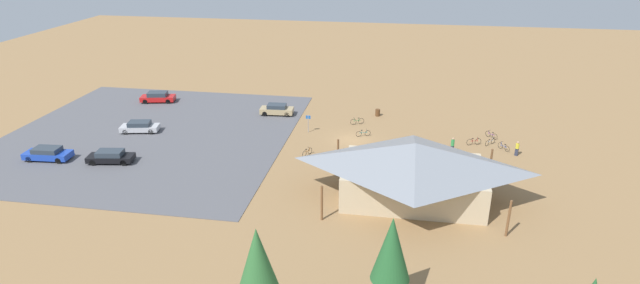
{
  "coord_description": "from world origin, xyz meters",
  "views": [
    {
      "loc": [
        -5.18,
        53.48,
        22.18
      ],
      "look_at": [
        3.08,
        3.96,
        1.2
      ],
      "focal_mm": 28.56,
      "sensor_mm": 36.0,
      "label": 1
    }
  ],
  "objects": [
    {
      "name": "bicycle_red_edge_north",
      "position": [
        -13.51,
        -0.87,
        0.39
      ],
      "size": [
        1.65,
        0.67,
        0.86
      ],
      "color": "black",
      "rests_on": "ground"
    },
    {
      "name": "car_silver_front_row",
      "position": [
        25.08,
        1.65,
        0.7
      ],
      "size": [
        4.65,
        2.6,
        1.3
      ],
      "color": "#BCBCC1",
      "rests_on": "parking_lot_asphalt"
    },
    {
      "name": "bicycle_orange_edge_south",
      "position": [
        4.29,
        4.95,
        0.36
      ],
      "size": [
        0.78,
        1.47,
        0.78
      ],
      "color": "black",
      "rests_on": "ground"
    },
    {
      "name": "car_blue_second_row",
      "position": [
        30.67,
        10.58,
        0.73
      ],
      "size": [
        4.83,
        2.16,
        1.35
      ],
      "color": "#1E42B2",
      "rests_on": "parking_lot_asphalt"
    },
    {
      "name": "bicycle_blue_mid_cluster",
      "position": [
        -16.55,
        0.04,
        0.36
      ],
      "size": [
        1.02,
        1.36,
        0.83
      ],
      "color": "black",
      "rests_on": "ground"
    },
    {
      "name": "ground",
      "position": [
        0.0,
        0.0,
        0.0
      ],
      "size": [
        160.0,
        160.0,
        0.0
      ],
      "primitive_type": "plane",
      "color": "#937047",
      "rests_on": "ground"
    },
    {
      "name": "car_red_aisle_side",
      "position": [
        28.14,
        -9.39,
        0.76
      ],
      "size": [
        4.86,
        2.76,
        1.42
      ],
      "color": "red",
      "rests_on": "parking_lot_asphalt"
    },
    {
      "name": "visitor_by_pavilion",
      "position": [
        -17.65,
        1.36,
        0.85
      ],
      "size": [
        0.39,
        0.36,
        1.62
      ],
      "color": "#2D3347",
      "rests_on": "ground"
    },
    {
      "name": "parking_lot_asphalt",
      "position": [
        23.73,
        2.13,
        0.03
      ],
      "size": [
        32.73,
        33.98,
        0.05
      ],
      "primitive_type": "cube",
      "color": "#56565B",
      "rests_on": "ground"
    },
    {
      "name": "visitor_near_lot",
      "position": [
        -10.95,
        1.69,
        0.9
      ],
      "size": [
        0.38,
        0.4,
        1.72
      ],
      "color": "#2D3347",
      "rests_on": "ground"
    },
    {
      "name": "car_black_inner_stall",
      "position": [
        23.85,
        10.14,
        0.71
      ],
      "size": [
        4.82,
        2.43,
        1.31
      ],
      "color": "black",
      "rests_on": "parking_lot_asphalt"
    },
    {
      "name": "bike_pavilion",
      "position": [
        -6.66,
        12.59,
        3.01
      ],
      "size": [
        15.08,
        10.41,
        5.32
      ],
      "color": "#C6B28E",
      "rests_on": "ground"
    },
    {
      "name": "lot_sign",
      "position": [
        5.42,
        -1.61,
        1.41
      ],
      "size": [
        0.56,
        0.08,
        2.2
      ],
      "color": "#99999E",
      "rests_on": "ground"
    },
    {
      "name": "pine_center",
      "position": [
        -5.19,
        27.01,
        4.15
      ],
      "size": [
        2.48,
        2.48,
        6.4
      ],
      "color": "brown",
      "rests_on": "ground"
    },
    {
      "name": "pine_far_west",
      "position": [
        2.23,
        30.52,
        4.71
      ],
      "size": [
        2.74,
        2.74,
        7.07
      ],
      "color": "brown",
      "rests_on": "ground"
    },
    {
      "name": "bicycle_purple_yard_left",
      "position": [
        -15.72,
        -3.32,
        0.37
      ],
      "size": [
        1.17,
        1.25,
        0.8
      ],
      "color": "black",
      "rests_on": "ground"
    },
    {
      "name": "car_tan_back_corner",
      "position": [
        10.56,
        -6.96,
        0.75
      ],
      "size": [
        4.33,
        1.98,
        1.4
      ],
      "color": "tan",
      "rests_on": "parking_lot_asphalt"
    },
    {
      "name": "bicycle_green_yard_front",
      "position": [
        -0.04,
        -5.21,
        0.4
      ],
      "size": [
        1.63,
        0.77,
        0.85
      ],
      "color": "black",
      "rests_on": "ground"
    },
    {
      "name": "trash_bin",
      "position": [
        -2.33,
        -8.73,
        0.45
      ],
      "size": [
        0.6,
        0.6,
        0.9
      ],
      "primitive_type": "cylinder",
      "color": "brown",
      "rests_on": "ground"
    },
    {
      "name": "bicycle_teal_lone_east",
      "position": [
        -1.12,
        -1.42,
        0.36
      ],
      "size": [
        1.65,
        0.74,
        0.79
      ],
      "color": "black",
      "rests_on": "ground"
    },
    {
      "name": "bicycle_white_back_row",
      "position": [
        -15.3,
        -1.2,
        0.35
      ],
      "size": [
        1.22,
        1.26,
        0.77
      ],
      "color": "black",
      "rests_on": "ground"
    }
  ]
}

